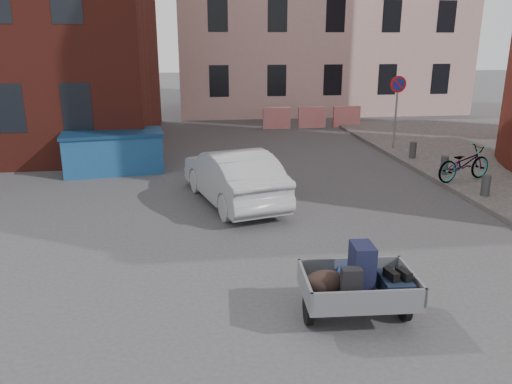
{
  "coord_description": "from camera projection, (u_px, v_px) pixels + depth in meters",
  "views": [
    {
      "loc": [
        -1.52,
        -8.11,
        3.97
      ],
      "look_at": [
        -0.28,
        1.28,
        1.1
      ],
      "focal_mm": 35.0,
      "sensor_mm": 36.0,
      "label": 1
    }
  ],
  "objects": [
    {
      "name": "trailer",
      "position": [
        358.0,
        284.0,
        7.2
      ],
      "size": [
        1.66,
        1.84,
        1.2
      ],
      "rotation": [
        0.0,
        0.0,
        -0.05
      ],
      "color": "black",
      "rests_on": "ground"
    },
    {
      "name": "bollards",
      "position": [
        486.0,
        185.0,
        12.9
      ],
      "size": [
        0.22,
        9.02,
        0.55
      ],
      "color": "#3A3A3D",
      "rests_on": "sidewalk"
    },
    {
      "name": "barriers",
      "position": [
        312.0,
        117.0,
        23.65
      ],
      "size": [
        4.7,
        0.18,
        1.0
      ],
      "color": "red",
      "rests_on": "ground"
    },
    {
      "name": "no_parking_sign",
      "position": [
        397.0,
        97.0,
        18.2
      ],
      "size": [
        0.6,
        0.09,
        2.65
      ],
      "color": "gray",
      "rests_on": "sidewalk"
    },
    {
      "name": "dumpster",
      "position": [
        114.0,
        152.0,
        15.65
      ],
      "size": [
        3.24,
        1.98,
        1.28
      ],
      "rotation": [
        0.0,
        0.0,
        0.14
      ],
      "color": "navy",
      "rests_on": "ground"
    },
    {
      "name": "silver_car",
      "position": [
        233.0,
        176.0,
        12.63
      ],
      "size": [
        2.52,
        4.46,
        1.39
      ],
      "primitive_type": "imported",
      "rotation": [
        0.0,
        0.0,
        3.41
      ],
      "color": "#9EA1A5",
      "rests_on": "ground"
    },
    {
      "name": "bicycle",
      "position": [
        464.0,
        163.0,
        14.25
      ],
      "size": [
        2.02,
        1.22,
        1.0
      ],
      "primitive_type": "imported",
      "rotation": [
        0.0,
        0.0,
        1.89
      ],
      "color": "black",
      "rests_on": "sidewalk"
    },
    {
      "name": "ground",
      "position": [
        281.0,
        270.0,
        9.04
      ],
      "size": [
        120.0,
        120.0,
        0.0
      ],
      "primitive_type": "plane",
      "color": "#38383A",
      "rests_on": "ground"
    }
  ]
}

